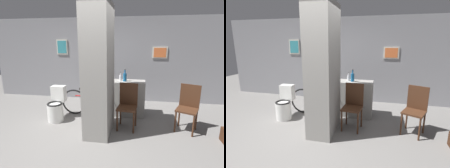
% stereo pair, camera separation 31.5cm
% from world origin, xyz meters
% --- Properties ---
extents(ground_plane, '(14.00, 14.00, 0.00)m').
position_xyz_m(ground_plane, '(0.00, 0.00, 0.00)').
color(ground_plane, slate).
extents(wall_back, '(8.00, 0.09, 2.60)m').
position_xyz_m(wall_back, '(-0.00, 2.63, 1.30)').
color(wall_back, gray).
rests_on(wall_back, ground_plane).
extents(pillar_center, '(0.52, 0.90, 2.60)m').
position_xyz_m(pillar_center, '(0.11, 0.45, 1.30)').
color(pillar_center, gray).
rests_on(pillar_center, ground_plane).
extents(counter_shelf, '(1.24, 0.44, 0.90)m').
position_xyz_m(counter_shelf, '(0.44, 1.41, 0.45)').
color(counter_shelf, gray).
rests_on(counter_shelf, ground_plane).
extents(toilet, '(0.37, 0.53, 0.81)m').
position_xyz_m(toilet, '(-1.05, 0.84, 0.34)').
color(toilet, silver).
rests_on(toilet, ground_plane).
extents(chair_near_pillar, '(0.44, 0.44, 0.99)m').
position_xyz_m(chair_near_pillar, '(0.68, 0.73, 0.55)').
color(chair_near_pillar, '#422616').
rests_on(chair_near_pillar, ground_plane).
extents(chair_by_doorway, '(0.53, 0.53, 0.99)m').
position_xyz_m(chair_by_doorway, '(1.95, 0.81, 0.55)').
color(chair_by_doorway, '#422616').
rests_on(chair_by_doorway, ground_plane).
extents(bicycle, '(1.62, 0.42, 0.72)m').
position_xyz_m(bicycle, '(-0.27, 1.24, 0.35)').
color(bicycle, black).
rests_on(bicycle, ground_plane).
extents(bottle_tall, '(0.09, 0.09, 0.31)m').
position_xyz_m(bottle_tall, '(0.56, 1.38, 1.02)').
color(bottle_tall, '#19598C').
rests_on(bottle_tall, counter_shelf).
extents(bottle_short, '(0.07, 0.07, 0.22)m').
position_xyz_m(bottle_short, '(0.44, 1.48, 0.98)').
color(bottle_short, silver).
rests_on(bottle_short, counter_shelf).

